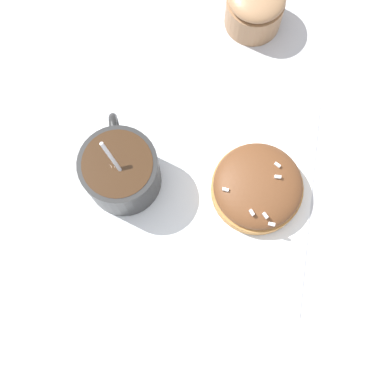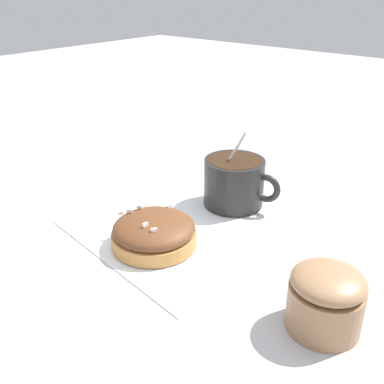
{
  "view_description": "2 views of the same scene",
  "coord_description": "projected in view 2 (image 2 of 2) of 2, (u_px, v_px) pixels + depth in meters",
  "views": [
    {
      "loc": [
        0.0,
        0.15,
        0.6
      ],
      "look_at": [
        0.0,
        0.01,
        0.04
      ],
      "focal_mm": 50.0,
      "sensor_mm": 36.0,
      "label": 1
    },
    {
      "loc": [
        -0.4,
        -0.34,
        0.3
      ],
      "look_at": [
        0.02,
        0.01,
        0.04
      ],
      "focal_mm": 42.0,
      "sensor_mm": 36.0,
      "label": 2
    }
  ],
  "objects": [
    {
      "name": "frosted_pastry",
      "position": [
        151.0,
        231.0,
        0.54
      ],
      "size": [
        0.1,
        0.1,
        0.04
      ],
      "color": "#C18442",
      "rests_on": "paper_napkin"
    },
    {
      "name": "sugar_bowl",
      "position": [
        326.0,
        299.0,
        0.41
      ],
      "size": [
        0.07,
        0.07,
        0.06
      ],
      "color": "#99704C",
      "rests_on": "ground_plane"
    },
    {
      "name": "ground_plane",
      "position": [
        192.0,
        224.0,
        0.6
      ],
      "size": [
        3.0,
        3.0,
        0.0
      ],
      "primitive_type": "plane",
      "color": "#B2B2B7"
    },
    {
      "name": "paper_napkin",
      "position": [
        192.0,
        223.0,
        0.6
      ],
      "size": [
        0.3,
        0.29,
        0.0
      ],
      "color": "white",
      "rests_on": "ground_plane"
    },
    {
      "name": "coffee_cup",
      "position": [
        235.0,
        180.0,
        0.63
      ],
      "size": [
        0.08,
        0.11,
        0.11
      ],
      "color": "black",
      "rests_on": "paper_napkin"
    }
  ]
}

